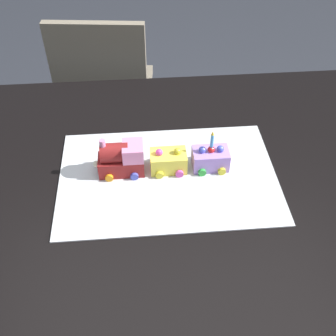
{
  "coord_description": "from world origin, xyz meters",
  "views": [
    {
      "loc": [
        -0.14,
        -0.82,
        1.55
      ],
      "look_at": [
        -0.07,
        -0.01,
        0.77
      ],
      "focal_mm": 44.09,
      "sensor_mm": 36.0,
      "label": 1
    }
  ],
  "objects_px": {
    "chair": "(107,91)",
    "cake_car_gondola_lemon": "(168,161)",
    "cake_car_caboose_lavender": "(210,158)",
    "cake_locomotive": "(121,159)",
    "birthday_candle": "(212,139)",
    "dining_table": "(192,198)"
  },
  "relations": [
    {
      "from": "dining_table",
      "to": "cake_car_gondola_lemon",
      "type": "bearing_deg",
      "value": 165.91
    },
    {
      "from": "birthday_candle",
      "to": "chair",
      "type": "bearing_deg",
      "value": 112.56
    },
    {
      "from": "birthday_candle",
      "to": "dining_table",
      "type": "bearing_deg",
      "value": -160.41
    },
    {
      "from": "dining_table",
      "to": "cake_car_gondola_lemon",
      "type": "distance_m",
      "value": 0.16
    },
    {
      "from": "birthday_candle",
      "to": "cake_car_caboose_lavender",
      "type": "bearing_deg",
      "value": 0.0
    },
    {
      "from": "cake_locomotive",
      "to": "cake_car_caboose_lavender",
      "type": "relative_size",
      "value": 1.4
    },
    {
      "from": "chair",
      "to": "cake_car_gondola_lemon",
      "type": "relative_size",
      "value": 8.6
    },
    {
      "from": "cake_car_caboose_lavender",
      "to": "birthday_candle",
      "type": "distance_m",
      "value": 0.07
    },
    {
      "from": "dining_table",
      "to": "birthday_candle",
      "type": "bearing_deg",
      "value": 19.59
    },
    {
      "from": "dining_table",
      "to": "cake_car_caboose_lavender",
      "type": "distance_m",
      "value": 0.15
    },
    {
      "from": "cake_car_gondola_lemon",
      "to": "cake_car_caboose_lavender",
      "type": "relative_size",
      "value": 1.0
    },
    {
      "from": "cake_locomotive",
      "to": "birthday_candle",
      "type": "distance_m",
      "value": 0.25
    },
    {
      "from": "cake_car_gondola_lemon",
      "to": "cake_car_caboose_lavender",
      "type": "distance_m",
      "value": 0.12
    },
    {
      "from": "cake_car_gondola_lemon",
      "to": "cake_car_caboose_lavender",
      "type": "xyz_separation_m",
      "value": [
        0.12,
        0.0,
        0.0
      ]
    },
    {
      "from": "cake_car_gondola_lemon",
      "to": "cake_locomotive",
      "type": "bearing_deg",
      "value": -180.0
    },
    {
      "from": "dining_table",
      "to": "cake_locomotive",
      "type": "height_order",
      "value": "cake_locomotive"
    },
    {
      "from": "cake_locomotive",
      "to": "birthday_candle",
      "type": "height_order",
      "value": "birthday_candle"
    },
    {
      "from": "cake_car_gondola_lemon",
      "to": "cake_car_caboose_lavender",
      "type": "height_order",
      "value": "same"
    },
    {
      "from": "chair",
      "to": "cake_car_gondola_lemon",
      "type": "bearing_deg",
      "value": 111.54
    },
    {
      "from": "dining_table",
      "to": "cake_car_caboose_lavender",
      "type": "bearing_deg",
      "value": 19.51
    },
    {
      "from": "cake_locomotive",
      "to": "birthday_candle",
      "type": "bearing_deg",
      "value": 0.0
    },
    {
      "from": "cake_locomotive",
      "to": "birthday_candle",
      "type": "xyz_separation_m",
      "value": [
        0.25,
        0.0,
        0.05
      ]
    }
  ]
}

